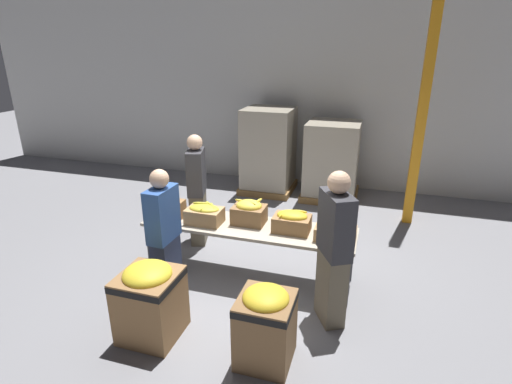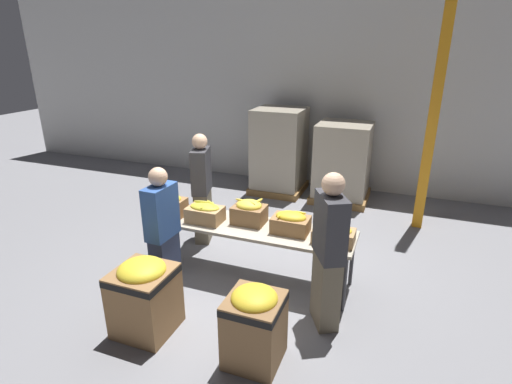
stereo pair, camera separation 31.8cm
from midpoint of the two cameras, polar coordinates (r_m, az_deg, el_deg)
ground_plane at (r=5.52m, az=-2.75°, el=-11.91°), size 30.00×30.00×0.00m
wall_back at (r=8.65m, az=6.47°, el=14.02°), size 16.00×0.08×4.00m
sorting_table at (r=5.18m, az=-2.88°, el=-5.36°), size 2.75×0.70×0.75m
banana_box_0 at (r=5.49m, az=-14.25°, el=-2.09°), size 0.43×0.30×0.32m
banana_box_1 at (r=5.24m, az=-9.11°, el=-3.13°), size 0.46×0.31×0.27m
banana_box_2 at (r=5.17m, az=-2.75°, el=-2.87°), size 0.42×0.32×0.32m
banana_box_3 at (r=4.96m, az=3.32°, el=-4.22°), size 0.46×0.31×0.27m
banana_box_4 at (r=4.81m, az=9.46°, el=-5.59°), size 0.48×0.29×0.23m
volunteer_0 at (r=4.35m, az=8.99°, el=-8.30°), size 0.43×0.53×1.77m
volunteer_1 at (r=4.89m, az=-14.80°, el=-6.16°), size 0.24×0.45×1.64m
volunteer_2 at (r=6.14m, az=-9.87°, el=0.17°), size 0.35×0.51×1.72m
donation_bin_0 at (r=4.49m, az=-16.94°, el=-14.39°), size 0.60×0.60×0.85m
donation_bin_1 at (r=4.03m, az=-1.01°, el=-18.29°), size 0.53×0.53×0.81m
support_pillar at (r=6.96m, az=21.53°, el=11.22°), size 0.16×0.16×4.00m
pallet_stack_0 at (r=8.37m, az=0.80°, el=4.03°), size 0.95×0.95×1.19m
pallet_stack_1 at (r=8.05m, az=9.67°, el=4.33°), size 1.09×1.09×1.53m
pallet_stack_2 at (r=8.29m, az=0.70°, el=5.84°), size 1.06×1.06×1.74m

